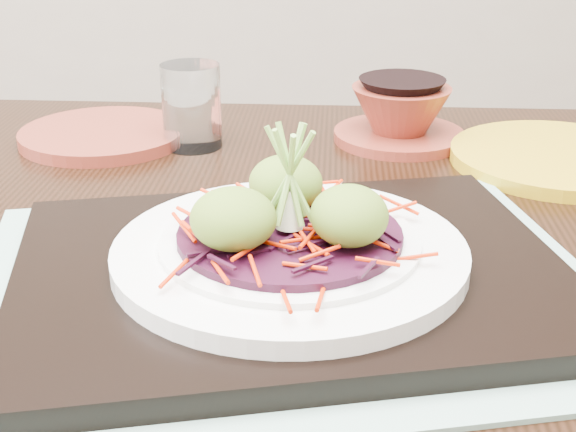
{
  "coord_description": "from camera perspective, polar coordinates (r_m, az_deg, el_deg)",
  "views": [
    {
      "loc": [
        0.02,
        -0.58,
        1.07
      ],
      "look_at": [
        0.06,
        -0.03,
        0.83
      ],
      "focal_mm": 50.0,
      "sensor_mm": 36.0,
      "label": 1
    }
  ],
  "objects": [
    {
      "name": "water_glass",
      "position": [
        0.9,
        -6.87,
        7.76
      ],
      "size": [
        0.09,
        0.09,
        0.09
      ],
      "primitive_type": "cylinder",
      "rotation": [
        0.0,
        0.0,
        -0.48
      ],
      "color": "white",
      "rests_on": "dining_table"
    },
    {
      "name": "carrot_julienne",
      "position": [
        0.58,
        0.13,
        -0.63
      ],
      "size": [
        0.2,
        0.2,
        0.01
      ],
      "primitive_type": null,
      "color": "red",
      "rests_on": "cabbage_bed"
    },
    {
      "name": "yellow_plate",
      "position": [
        0.9,
        18.75,
        3.95
      ],
      "size": [
        0.23,
        0.23,
        0.01
      ],
      "primitive_type": "cylinder",
      "rotation": [
        0.0,
        0.0,
        0.01
      ],
      "color": "#AD8813",
      "rests_on": "dining_table"
    },
    {
      "name": "serving_tray",
      "position": [
        0.6,
        0.13,
        -4.04
      ],
      "size": [
        0.43,
        0.34,
        0.02
      ],
      "primitive_type": "cube",
      "rotation": [
        0.0,
        0.0,
        0.1
      ],
      "color": "black",
      "rests_on": "placemat"
    },
    {
      "name": "dining_table",
      "position": [
        0.73,
        -0.5,
        -8.81
      ],
      "size": [
        1.34,
        0.98,
        0.78
      ],
      "rotation": [
        0.0,
        0.0,
        -0.13
      ],
      "color": "black",
      "rests_on": "ground"
    },
    {
      "name": "cabbage_bed",
      "position": [
        0.58,
        0.13,
        -1.35
      ],
      "size": [
        0.16,
        0.16,
        0.01
      ],
      "primitive_type": "cylinder",
      "color": "black",
      "rests_on": "white_plate"
    },
    {
      "name": "terracotta_side_plate",
      "position": [
        0.95,
        -12.95,
        5.66
      ],
      "size": [
        0.21,
        0.21,
        0.01
      ],
      "primitive_type": "cylinder",
      "rotation": [
        0.0,
        0.0,
        0.08
      ],
      "color": "maroon",
      "rests_on": "dining_table"
    },
    {
      "name": "white_plate",
      "position": [
        0.59,
        0.13,
        -2.51
      ],
      "size": [
        0.26,
        0.26,
        0.02
      ],
      "color": "white",
      "rests_on": "serving_tray"
    },
    {
      "name": "guacamole_scoops",
      "position": [
        0.57,
        0.13,
        0.73
      ],
      "size": [
        0.14,
        0.13,
        0.04
      ],
      "color": "olive",
      "rests_on": "cabbage_bed"
    },
    {
      "name": "scallion_garnish",
      "position": [
        0.57,
        0.13,
        2.61
      ],
      "size": [
        0.06,
        0.06,
        0.09
      ],
      "primitive_type": null,
      "color": "#7CB146",
      "rests_on": "cabbage_bed"
    },
    {
      "name": "placemat",
      "position": [
        0.6,
        0.12,
        -4.97
      ],
      "size": [
        0.5,
        0.41,
        0.0
      ],
      "primitive_type": "cube",
      "rotation": [
        0.0,
        0.0,
        0.1
      ],
      "color": "#81A696",
      "rests_on": "dining_table"
    },
    {
      "name": "terracotta_bowl_set",
      "position": [
        0.93,
        7.98,
        6.99
      ],
      "size": [
        0.18,
        0.18,
        0.06
      ],
      "rotation": [
        0.0,
        0.0,
        -0.24
      ],
      "color": "maroon",
      "rests_on": "dining_table"
    }
  ]
}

